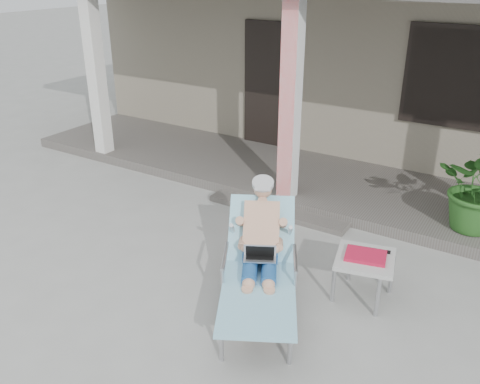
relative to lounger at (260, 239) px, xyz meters
The scene contains 6 objects.
ground 1.05m from the lounger, behind, with size 60.00×60.00×0.00m, color #9E9E99.
house 6.58m from the lounger, 96.79° to the left, with size 10.40×5.40×3.30m.
porch_deck 3.13m from the lounger, 104.56° to the left, with size 10.00×2.00×0.15m, color #605B56.
porch_step 2.09m from the lounger, 112.99° to the left, with size 2.00×0.30×0.07m, color #605B56.
lounger is the anchor object (origin of this frame).
side_table 1.09m from the lounger, 35.66° to the left, with size 0.67×0.67×0.50m.
Camera 1 is at (2.82, -3.65, 3.11)m, focal length 38.00 mm.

